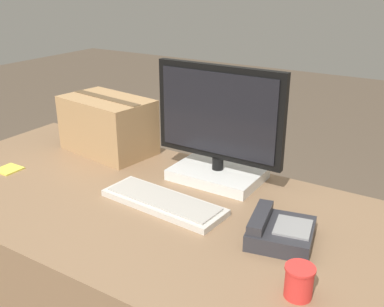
% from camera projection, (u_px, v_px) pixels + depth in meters
% --- Properties ---
extents(office_desk, '(1.80, 0.90, 0.72)m').
position_uv_depth(office_desk, '(135.00, 278.00, 1.76)').
color(office_desk, '#8C6B4C').
rests_on(office_desk, ground_plane).
extents(monitor, '(0.52, 0.24, 0.45)m').
position_uv_depth(monitor, '(218.00, 136.00, 1.69)').
color(monitor, white).
rests_on(monitor, office_desk).
extents(keyboard, '(0.46, 0.19, 0.03)m').
position_uv_depth(keyboard, '(163.00, 202.00, 1.55)').
color(keyboard, beige).
rests_on(keyboard, office_desk).
extents(desk_phone, '(0.22, 0.23, 0.08)m').
position_uv_depth(desk_phone, '(279.00, 231.00, 1.34)').
color(desk_phone, '#2D2D33').
rests_on(desk_phone, office_desk).
extents(paper_cup_right, '(0.08, 0.08, 0.09)m').
position_uv_depth(paper_cup_right, '(299.00, 282.00, 1.10)').
color(paper_cup_right, red).
rests_on(paper_cup_right, office_desk).
extents(cardboard_box, '(0.43, 0.30, 0.25)m').
position_uv_depth(cardboard_box, '(108.00, 125.00, 1.99)').
color(cardboard_box, tan).
rests_on(cardboard_box, office_desk).
extents(sticky_note_pad, '(0.09, 0.09, 0.01)m').
position_uv_depth(sticky_note_pad, '(9.00, 169.00, 1.84)').
color(sticky_note_pad, '#E5DB4C').
rests_on(sticky_note_pad, office_desk).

